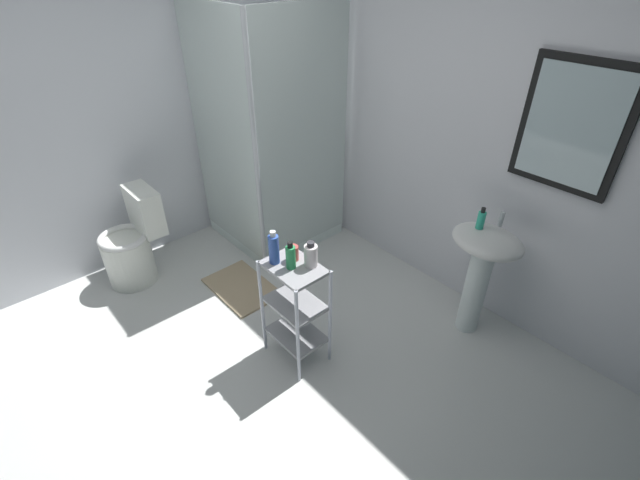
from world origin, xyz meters
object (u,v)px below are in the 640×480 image
object	(u,v)px
storage_cart	(295,305)
hand_soap_bottle	(481,220)
rinse_cup	(293,253)
bath_mat	(242,287)
shampoo_bottle_blue	(274,249)
toilet	(133,245)
pedestal_sink	(482,262)
shower_stall	(271,194)
body_wash_bottle_green	(291,257)
lotion_bottle_white	(311,255)

from	to	relation	value
storage_cart	hand_soap_bottle	size ratio (longest dim) A/B	5.05
rinse_cup	bath_mat	world-z (taller)	rinse_cup
shampoo_bottle_blue	bath_mat	distance (m)	1.11
rinse_cup	toilet	bearing A→B (deg)	-161.46
pedestal_sink	hand_soap_bottle	distance (m)	0.30
storage_cart	shampoo_bottle_blue	xyz separation A→B (m)	(-0.11, -0.06, 0.40)
shower_stall	bath_mat	bearing A→B (deg)	-56.58
pedestal_sink	hand_soap_bottle	xyz separation A→B (m)	(-0.07, -0.00, 0.29)
storage_cart	hand_soap_bottle	xyz separation A→B (m)	(0.55, 1.07, 0.44)
shower_stall	hand_soap_bottle	bearing A→B (deg)	10.63
body_wash_bottle_green	rinse_cup	xyz separation A→B (m)	(-0.05, 0.06, -0.03)
storage_cart	rinse_cup	size ratio (longest dim) A/B	7.86
shower_stall	storage_cart	bearing A→B (deg)	-30.56
shower_stall	pedestal_sink	distance (m)	1.90
pedestal_sink	shower_stall	bearing A→B (deg)	-169.68
toilet	hand_soap_bottle	size ratio (longest dim) A/B	5.18
toilet	hand_soap_bottle	bearing A→B (deg)	36.47
toilet	shampoo_bottle_blue	distance (m)	1.54
pedestal_sink	lotion_bottle_white	distance (m)	1.16
shampoo_bottle_blue	lotion_bottle_white	bearing A→B (deg)	40.48
hand_soap_bottle	shampoo_bottle_blue	bearing A→B (deg)	-119.96
toilet	rinse_cup	world-z (taller)	rinse_cup
shower_stall	body_wash_bottle_green	xyz separation A→B (m)	(1.24, -0.75, 0.35)
bath_mat	body_wash_bottle_green	bearing A→B (deg)	-7.83
hand_soap_bottle	bath_mat	world-z (taller)	hand_soap_bottle
toilet	storage_cart	world-z (taller)	toilet
shampoo_bottle_blue	bath_mat	bearing A→B (deg)	167.94
body_wash_bottle_green	lotion_bottle_white	distance (m)	0.12
shower_stall	toilet	distance (m)	1.22
pedestal_sink	rinse_cup	size ratio (longest dim) A/B	8.61
bath_mat	storage_cart	bearing A→B (deg)	-6.63
lotion_bottle_white	storage_cart	bearing A→B (deg)	-125.45
shower_stall	lotion_bottle_white	world-z (taller)	shower_stall
storage_cart	bath_mat	bearing A→B (deg)	173.37
rinse_cup	bath_mat	size ratio (longest dim) A/B	0.16
bath_mat	shampoo_bottle_blue	bearing A→B (deg)	-12.06
hand_soap_bottle	pedestal_sink	bearing A→B (deg)	2.44
hand_soap_bottle	rinse_cup	bearing A→B (deg)	-120.17
shampoo_bottle_blue	hand_soap_bottle	bearing A→B (deg)	60.04
storage_cart	body_wash_bottle_green	world-z (taller)	body_wash_bottle_green
lotion_bottle_white	rinse_cup	bearing A→B (deg)	-159.98
rinse_cup	shampoo_bottle_blue	bearing A→B (deg)	-117.72
shower_stall	body_wash_bottle_green	world-z (taller)	shower_stall
toilet	rinse_cup	bearing A→B (deg)	18.54
hand_soap_bottle	storage_cart	bearing A→B (deg)	-116.96
body_wash_bottle_green	rinse_cup	world-z (taller)	body_wash_bottle_green
hand_soap_bottle	rinse_cup	distance (m)	1.19
toilet	lotion_bottle_white	distance (m)	1.73
pedestal_sink	bath_mat	bearing A→B (deg)	-145.81
storage_cart	hand_soap_bottle	distance (m)	1.28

